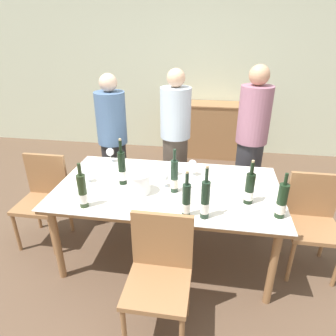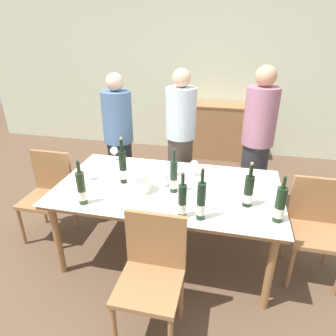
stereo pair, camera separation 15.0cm
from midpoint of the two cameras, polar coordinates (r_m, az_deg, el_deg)
ground_plane at (r=3.03m, az=1.47°, el=-15.84°), size 12.00×12.00×0.00m
back_wall at (r=5.13m, az=8.31°, el=18.48°), size 8.00×0.10×2.80m
sideboard_cabinet at (r=5.04m, az=10.13°, el=7.03°), size 1.18×0.46×0.88m
dining_table at (r=2.64m, az=1.63°, el=-4.74°), size 1.93×1.07×0.74m
ice_bucket at (r=2.50m, az=-3.98°, el=-2.60°), size 0.20×0.20×0.17m
wine_bottle_0 at (r=2.39m, az=16.81°, el=-4.35°), size 0.07×0.07×0.36m
wine_bottle_1 at (r=2.16m, az=4.74°, el=-6.41°), size 0.06×0.06×0.37m
wine_bottle_2 at (r=2.38m, az=-14.43°, el=-3.89°), size 0.07×0.07×0.37m
wine_bottle_3 at (r=2.28m, az=22.31°, el=-6.71°), size 0.07×0.07×0.35m
wine_bottle_4 at (r=2.47m, az=2.83°, el=-1.77°), size 0.06×0.06×0.38m
wine_bottle_5 at (r=2.15m, az=8.33°, el=-6.43°), size 0.07×0.07×0.41m
wine_bottle_6 at (r=2.63m, az=-6.96°, el=0.07°), size 0.07×0.07×0.42m
wine_glass_0 at (r=2.56m, az=0.96°, el=-1.84°), size 0.08×0.08×0.14m
wine_glass_1 at (r=2.76m, az=6.55°, el=0.52°), size 0.08×0.08×0.15m
wine_glass_2 at (r=2.77m, az=3.08°, el=0.30°), size 0.08×0.08×0.13m
wine_glass_3 at (r=3.11m, az=-8.86°, el=3.21°), size 0.08×0.08×0.15m
wine_glass_4 at (r=2.76m, az=-13.42°, el=-0.48°), size 0.07×0.07×0.14m
chair_near_front at (r=2.12m, az=-0.90°, el=-18.79°), size 0.42×0.42×0.90m
chair_left_end at (r=3.24m, az=-20.54°, el=-3.86°), size 0.42×0.42×0.88m
chair_right_end at (r=2.88m, az=27.62°, el=-9.19°), size 0.42×0.42×0.87m
person_host at (r=3.49m, az=-8.08°, el=4.74°), size 0.33×0.33×1.56m
person_guest_left at (r=3.36m, az=3.64°, el=4.64°), size 0.33×0.33×1.62m
person_guest_right at (r=3.34m, az=17.73°, el=3.83°), size 0.33×0.33×1.67m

